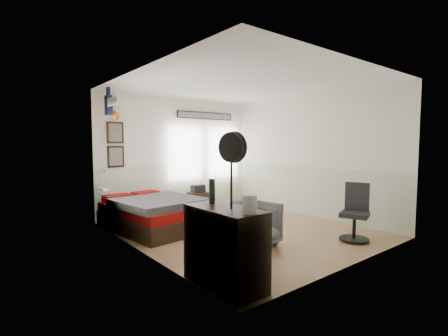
# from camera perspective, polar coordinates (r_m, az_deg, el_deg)

# --- Properties ---
(ground_plane) EXTENTS (4.00, 4.50, 0.01)m
(ground_plane) POSITION_cam_1_polar(r_m,az_deg,el_deg) (6.22, 3.07, -10.84)
(ground_plane) COLOR #A57547
(room_shell) EXTENTS (4.02, 4.52, 2.71)m
(room_shell) POSITION_cam_1_polar(r_m,az_deg,el_deg) (6.10, 1.41, 4.22)
(room_shell) COLOR beige
(room_shell) RESTS_ON ground_plane
(wall_decor) EXTENTS (3.55, 1.32, 1.44)m
(wall_decor) POSITION_cam_1_polar(r_m,az_deg,el_deg) (7.08, -14.50, 8.05)
(wall_decor) COLOR black
(wall_decor) RESTS_ON room_shell
(bed) EXTENTS (1.56, 2.06, 0.61)m
(bed) POSITION_cam_1_polar(r_m,az_deg,el_deg) (6.32, -12.29, -7.87)
(bed) COLOR black
(bed) RESTS_ON ground_plane
(dresser) EXTENTS (0.48, 1.00, 0.90)m
(dresser) POSITION_cam_1_polar(r_m,az_deg,el_deg) (3.79, 0.14, -13.69)
(dresser) COLOR black
(dresser) RESTS_ON ground_plane
(armchair) EXTENTS (0.84, 0.86, 0.70)m
(armchair) POSITION_cam_1_polar(r_m,az_deg,el_deg) (5.19, 4.65, -9.86)
(armchair) COLOR #5D5D5D
(armchair) RESTS_ON ground_plane
(nightstand) EXTENTS (0.47, 0.39, 0.44)m
(nightstand) POSITION_cam_1_polar(r_m,az_deg,el_deg) (7.93, -4.56, -5.87)
(nightstand) COLOR black
(nightstand) RESTS_ON ground_plane
(task_chair) EXTENTS (0.54, 0.54, 0.96)m
(task_chair) POSITION_cam_1_polar(r_m,az_deg,el_deg) (5.92, 22.05, -8.00)
(task_chair) COLOR black
(task_chair) RESTS_ON ground_plane
(kettle) EXTENTS (0.17, 0.14, 0.19)m
(kettle) POSITION_cam_1_polar(r_m,az_deg,el_deg) (3.38, 4.56, -6.35)
(kettle) COLOR silver
(kettle) RESTS_ON dresser
(bottle) EXTENTS (0.08, 0.08, 0.30)m
(bottle) POSITION_cam_1_polar(r_m,az_deg,el_deg) (3.93, -2.12, -4.05)
(bottle) COLOR black
(bottle) RESTS_ON dresser
(stand_fan) EXTENTS (0.14, 0.35, 0.86)m
(stand_fan) POSITION_cam_1_polar(r_m,az_deg,el_deg) (3.55, 1.45, 3.42)
(stand_fan) COLOR black
(stand_fan) RESTS_ON dresser
(black_bag) EXTENTS (0.31, 0.20, 0.18)m
(black_bag) POSITION_cam_1_polar(r_m,az_deg,el_deg) (7.88, -4.58, -3.64)
(black_bag) COLOR black
(black_bag) RESTS_ON nightstand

